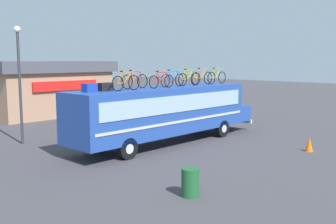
{
  "coord_description": "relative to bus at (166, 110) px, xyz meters",
  "views": [
    {
      "loc": [
        -14.39,
        -14.07,
        4.36
      ],
      "look_at": [
        0.37,
        0.0,
        1.65
      ],
      "focal_mm": 41.98,
      "sensor_mm": 36.0,
      "label": 1
    }
  ],
  "objects": [
    {
      "name": "ground_plane",
      "position": [
        -0.24,
        0.0,
        -1.75
      ],
      "size": [
        120.0,
        120.0,
        0.0
      ],
      "primitive_type": "plane",
      "color": "#423F44"
    },
    {
      "name": "bus",
      "position": [
        0.0,
        0.0,
        0.0
      ],
      "size": [
        12.19,
        2.56,
        2.97
      ],
      "color": "#23479E",
      "rests_on": "ground"
    },
    {
      "name": "luggage_bag_1",
      "position": [
        -4.61,
        0.21,
        1.41
      ],
      "size": [
        0.56,
        0.45,
        0.37
      ],
      "primitive_type": "cube",
      "color": "#193899",
      "rests_on": "bus"
    },
    {
      "name": "luggage_bag_2",
      "position": [
        -3.75,
        0.22,
        1.4
      ],
      "size": [
        0.66,
        0.36,
        0.37
      ],
      "primitive_type": "cube",
      "color": "black",
      "rests_on": "bus"
    },
    {
      "name": "rooftop_bicycle_1",
      "position": [
        -3.02,
        -0.37,
        1.6
      ],
      "size": [
        1.65,
        0.44,
        0.92
      ],
      "color": "black",
      "rests_on": "bus"
    },
    {
      "name": "rooftop_bicycle_2",
      "position": [
        -1.89,
        0.31,
        1.6
      ],
      "size": [
        1.69,
        0.44,
        0.92
      ],
      "color": "black",
      "rests_on": "bus"
    },
    {
      "name": "rooftop_bicycle_3",
      "position": [
        -0.69,
        -0.33,
        1.58
      ],
      "size": [
        1.72,
        0.44,
        0.86
      ],
      "color": "black",
      "rests_on": "bus"
    },
    {
      "name": "rooftop_bicycle_4",
      "position": [
        0.44,
        -0.04,
        1.6
      ],
      "size": [
        1.77,
        0.44,
        0.9
      ],
      "color": "black",
      "rests_on": "bus"
    },
    {
      "name": "rooftop_bicycle_5",
      "position": [
        1.69,
        -0.09,
        1.6
      ],
      "size": [
        1.71,
        0.44,
        0.92
      ],
      "color": "black",
      "rests_on": "bus"
    },
    {
      "name": "rooftop_bicycle_6",
      "position": [
        2.78,
        -0.14,
        1.62
      ],
      "size": [
        1.81,
        0.44,
        0.96
      ],
      "color": "black",
      "rests_on": "bus"
    },
    {
      "name": "rooftop_bicycle_7",
      "position": [
        4.05,
        -0.23,
        1.61
      ],
      "size": [
        1.74,
        0.44,
        0.94
      ],
      "color": "black",
      "rests_on": "bus"
    },
    {
      "name": "roadside_building",
      "position": [
        1.32,
        15.42,
        0.43
      ],
      "size": [
        9.65,
        7.93,
        4.25
      ],
      "color": "tan",
      "rests_on": "ground"
    },
    {
      "name": "trash_bin",
      "position": [
        -5.32,
        -6.19,
        -1.29
      ],
      "size": [
        0.57,
        0.57,
        0.92
      ],
      "primitive_type": "cylinder",
      "color": "#1E592D",
      "rests_on": "ground"
    },
    {
      "name": "traffic_cone",
      "position": [
        3.39,
        -6.26,
        -1.4
      ],
      "size": [
        0.38,
        0.38,
        0.69
      ],
      "primitive_type": "cone",
      "color": "orange",
      "rests_on": "ground"
    },
    {
      "name": "street_lamp",
      "position": [
        -5.3,
        5.33,
        1.93
      ],
      "size": [
        0.34,
        0.34,
        6.06
      ],
      "color": "#38383D",
      "rests_on": "ground"
    }
  ]
}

